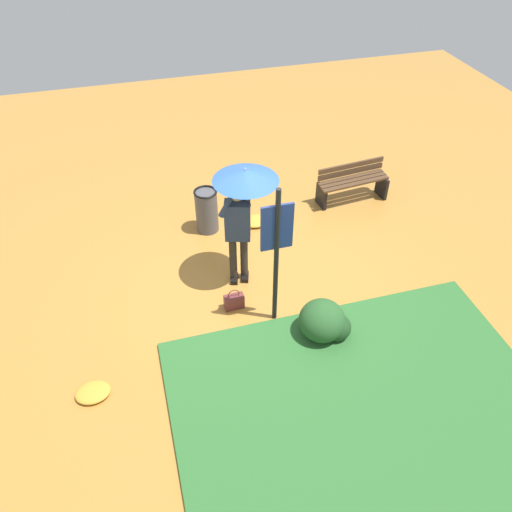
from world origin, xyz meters
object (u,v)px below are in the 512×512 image
park_bench (352,182)px  trash_bin (207,210)px  person_with_umbrella (242,198)px  handbag (234,301)px  info_sign_post (277,243)px

park_bench → trash_bin: (-2.91, -0.19, 0.02)m
park_bench → trash_bin: 2.91m
person_with_umbrella → trash_bin: person_with_umbrella is taller
handbag → park_bench: bearing=37.5°
info_sign_post → trash_bin: bearing=102.4°
trash_bin → park_bench: bearing=3.7°
handbag → trash_bin: (0.00, 2.05, 0.29)m
person_with_umbrella → handbag: (-0.31, -0.63, -1.42)m
handbag → trash_bin: bearing=89.9°
info_sign_post → trash_bin: info_sign_post is taller
person_with_umbrella → info_sign_post: (0.22, -0.98, -0.11)m
person_with_umbrella → park_bench: bearing=31.7°
info_sign_post → handbag: size_ratio=6.22×
person_with_umbrella → info_sign_post: size_ratio=0.89×
person_with_umbrella → handbag: 1.59m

